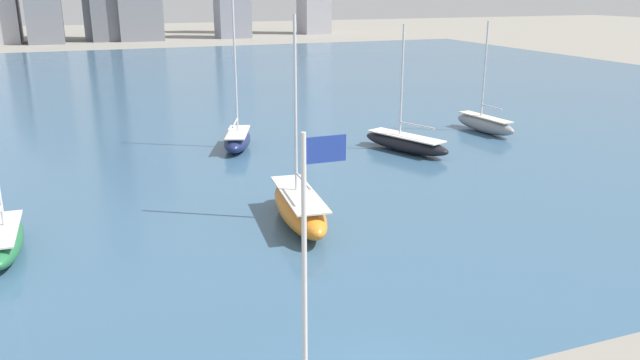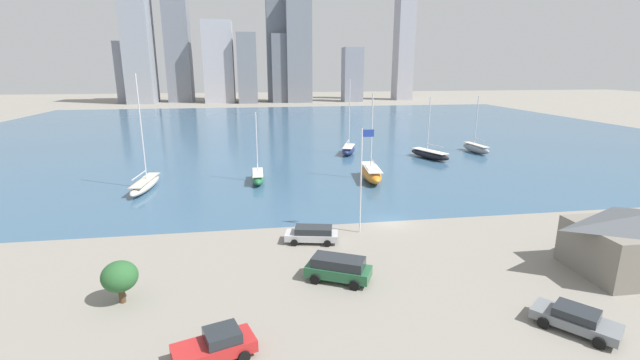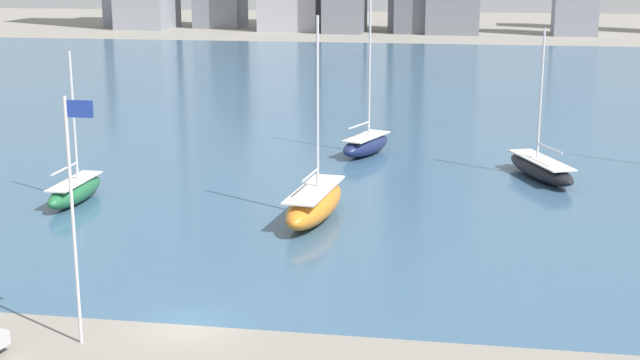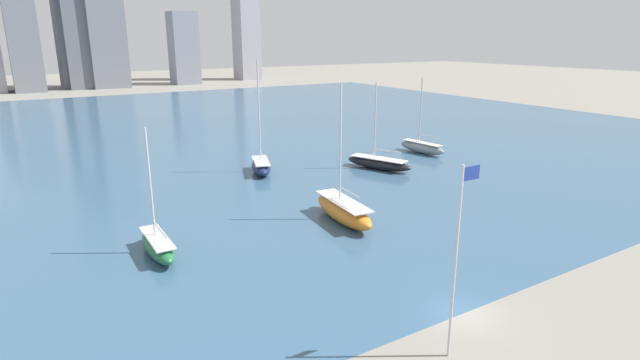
{
  "view_description": "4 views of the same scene",
  "coord_description": "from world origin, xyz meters",
  "px_view_note": "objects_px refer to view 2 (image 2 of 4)",
  "views": [
    {
      "loc": [
        -9.04,
        -16.98,
        14.04
      ],
      "look_at": [
        2.49,
        13.03,
        4.08
      ],
      "focal_mm": 35.0,
      "sensor_mm": 36.0,
      "label": 1
    },
    {
      "loc": [
        -14.14,
        -41.87,
        16.14
      ],
      "look_at": [
        -6.14,
        9.36,
        2.45
      ],
      "focal_mm": 24.0,
      "sensor_mm": 36.0,
      "label": 2
    },
    {
      "loc": [
        11.83,
        -35.47,
        15.8
      ],
      "look_at": [
        3.79,
        12.83,
        3.69
      ],
      "focal_mm": 50.0,
      "sensor_mm": 36.0,
      "label": 3
    },
    {
      "loc": [
        -21.92,
        -18.59,
        16.41
      ],
      "look_at": [
        0.84,
        18.25,
        4.02
      ],
      "focal_mm": 28.0,
      "sensor_mm": 36.0,
      "label": 4
    }
  ],
  "objects_px": {
    "sailboat_navy": "(348,149)",
    "sailboat_black": "(430,154)",
    "sailboat_cream": "(145,184)",
    "sailboat_gray": "(476,148)",
    "parked_pickup_red": "(216,345)",
    "parked_wagon_silver": "(312,234)",
    "sailboat_green": "(258,177)",
    "flag_pole": "(362,177)",
    "sailboat_orange": "(371,173)",
    "parked_suv_green": "(338,268)",
    "parked_sedan_gray": "(576,319)"
  },
  "relations": [
    {
      "from": "parked_pickup_red",
      "to": "sailboat_gray",
      "type": "bearing_deg",
      "value": 121.73
    },
    {
      "from": "sailboat_black",
      "to": "sailboat_orange",
      "type": "bearing_deg",
      "value": -159.59
    },
    {
      "from": "sailboat_gray",
      "to": "sailboat_navy",
      "type": "xyz_separation_m",
      "value": [
        -24.95,
        2.24,
        0.03
      ]
    },
    {
      "from": "sailboat_navy",
      "to": "sailboat_black",
      "type": "height_order",
      "value": "sailboat_navy"
    },
    {
      "from": "flag_pole",
      "to": "sailboat_green",
      "type": "xyz_separation_m",
      "value": [
        -9.92,
        21.18,
        -4.9
      ]
    },
    {
      "from": "sailboat_cream",
      "to": "sailboat_orange",
      "type": "bearing_deg",
      "value": 5.68
    },
    {
      "from": "sailboat_navy",
      "to": "parked_wagon_silver",
      "type": "distance_m",
      "value": 43.08
    },
    {
      "from": "sailboat_cream",
      "to": "sailboat_gray",
      "type": "xyz_separation_m",
      "value": [
        57.59,
        17.66,
        0.05
      ]
    },
    {
      "from": "sailboat_cream",
      "to": "parked_sedan_gray",
      "type": "xyz_separation_m",
      "value": [
        34.44,
        -37.83,
        -0.07
      ]
    },
    {
      "from": "sailboat_gray",
      "to": "parked_pickup_red",
      "type": "bearing_deg",
      "value": -135.88
    },
    {
      "from": "sailboat_navy",
      "to": "sailboat_orange",
      "type": "bearing_deg",
      "value": -72.83
    },
    {
      "from": "sailboat_gray",
      "to": "sailboat_orange",
      "type": "bearing_deg",
      "value": -152.3
    },
    {
      "from": "sailboat_green",
      "to": "parked_sedan_gray",
      "type": "relative_size",
      "value": 1.94
    },
    {
      "from": "sailboat_black",
      "to": "parked_sedan_gray",
      "type": "distance_m",
      "value": 52.9
    },
    {
      "from": "sailboat_navy",
      "to": "parked_sedan_gray",
      "type": "xyz_separation_m",
      "value": [
        1.8,
        -57.73,
        -0.15
      ]
    },
    {
      "from": "sailboat_orange",
      "to": "sailboat_gray",
      "type": "bearing_deg",
      "value": 39.8
    },
    {
      "from": "sailboat_cream",
      "to": "parked_pickup_red",
      "type": "height_order",
      "value": "sailboat_cream"
    },
    {
      "from": "sailboat_green",
      "to": "sailboat_orange",
      "type": "bearing_deg",
      "value": -4.4
    },
    {
      "from": "sailboat_navy",
      "to": "parked_wagon_silver",
      "type": "relative_size",
      "value": 2.66
    },
    {
      "from": "sailboat_cream",
      "to": "parked_suv_green",
      "type": "relative_size",
      "value": 2.86
    },
    {
      "from": "parked_wagon_silver",
      "to": "parked_sedan_gray",
      "type": "height_order",
      "value": "parked_wagon_silver"
    },
    {
      "from": "sailboat_orange",
      "to": "flag_pole",
      "type": "bearing_deg",
      "value": -102.66
    },
    {
      "from": "sailboat_navy",
      "to": "parked_suv_green",
      "type": "height_order",
      "value": "sailboat_navy"
    },
    {
      "from": "parked_wagon_silver",
      "to": "sailboat_green",
      "type": "bearing_deg",
      "value": 23.72
    },
    {
      "from": "sailboat_green",
      "to": "parked_wagon_silver",
      "type": "bearing_deg",
      "value": -77.67
    },
    {
      "from": "parked_wagon_silver",
      "to": "parked_sedan_gray",
      "type": "distance_m",
      "value": 21.99
    },
    {
      "from": "sailboat_orange",
      "to": "sailboat_gray",
      "type": "xyz_separation_m",
      "value": [
        25.89,
        17.44,
        -0.18
      ]
    },
    {
      "from": "sailboat_green",
      "to": "parked_pickup_red",
      "type": "distance_m",
      "value": 38.89
    },
    {
      "from": "sailboat_cream",
      "to": "parked_pickup_red",
      "type": "distance_m",
      "value": 39.1
    },
    {
      "from": "sailboat_navy",
      "to": "sailboat_black",
      "type": "relative_size",
      "value": 1.27
    },
    {
      "from": "flag_pole",
      "to": "sailboat_navy",
      "type": "xyz_separation_m",
      "value": [
        7.54,
        39.43,
        -4.82
      ]
    },
    {
      "from": "parked_wagon_silver",
      "to": "parked_sedan_gray",
      "type": "relative_size",
      "value": 1.02
    },
    {
      "from": "sailboat_orange",
      "to": "sailboat_black",
      "type": "height_order",
      "value": "sailboat_orange"
    },
    {
      "from": "sailboat_green",
      "to": "sailboat_black",
      "type": "height_order",
      "value": "sailboat_black"
    },
    {
      "from": "flag_pole",
      "to": "sailboat_orange",
      "type": "xyz_separation_m",
      "value": [
        6.6,
        19.75,
        -4.67
      ]
    },
    {
      "from": "parked_wagon_silver",
      "to": "parked_suv_green",
      "type": "height_order",
      "value": "parked_suv_green"
    },
    {
      "from": "parked_wagon_silver",
      "to": "parked_sedan_gray",
      "type": "bearing_deg",
      "value": -126.9
    },
    {
      "from": "parked_wagon_silver",
      "to": "parked_suv_green",
      "type": "distance_m",
      "value": 7.92
    },
    {
      "from": "sailboat_green",
      "to": "parked_sedan_gray",
      "type": "bearing_deg",
      "value": -63.45
    },
    {
      "from": "sailboat_gray",
      "to": "flag_pole",
      "type": "bearing_deg",
      "value": -137.41
    },
    {
      "from": "parked_suv_green",
      "to": "parked_sedan_gray",
      "type": "height_order",
      "value": "parked_suv_green"
    },
    {
      "from": "sailboat_green",
      "to": "parked_suv_green",
      "type": "xyz_separation_m",
      "value": [
        5.74,
        -30.78,
        0.21
      ]
    },
    {
      "from": "flag_pole",
      "to": "sailboat_green",
      "type": "height_order",
      "value": "flag_pole"
    },
    {
      "from": "sailboat_gray",
      "to": "sailboat_black",
      "type": "bearing_deg",
      "value": -166.7
    },
    {
      "from": "flag_pole",
      "to": "sailboat_navy",
      "type": "relative_size",
      "value": 0.75
    },
    {
      "from": "parked_pickup_red",
      "to": "sailboat_cream",
      "type": "bearing_deg",
      "value": 179.59
    },
    {
      "from": "parked_pickup_red",
      "to": "parked_suv_green",
      "type": "distance_m",
      "value": 11.8
    },
    {
      "from": "sailboat_cream",
      "to": "parked_pickup_red",
      "type": "xyz_separation_m",
      "value": [
        12.25,
        -37.13,
        -0.0
      ]
    },
    {
      "from": "flag_pole",
      "to": "sailboat_black",
      "type": "distance_m",
      "value": 39.78
    },
    {
      "from": "sailboat_navy",
      "to": "parked_pickup_red",
      "type": "bearing_deg",
      "value": -89.78
    }
  ]
}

